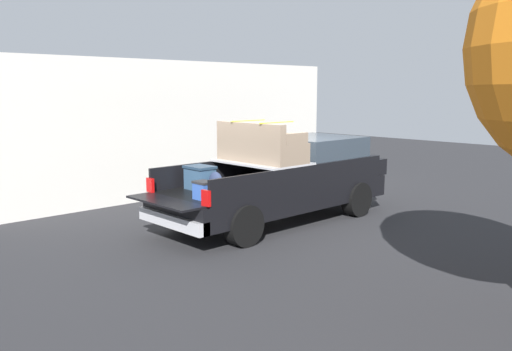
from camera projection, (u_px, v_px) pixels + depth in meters
The scene contains 4 objects.
ground_plane at pixel (276, 222), 11.80m from camera, with size 40.00×40.00×0.00m, color #262628.
pickup_truck at pixel (287, 178), 11.89m from camera, with size 6.05×2.06×2.23m.
building_facade at pixel (184, 128), 14.82m from camera, with size 10.88×0.36×3.65m, color silver.
trash_can at pixel (285, 167), 16.73m from camera, with size 0.60×0.60×0.98m.
Camera 1 is at (-8.22, -8.04, 2.88)m, focal length 37.63 mm.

